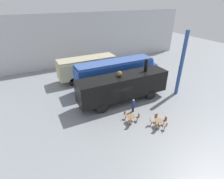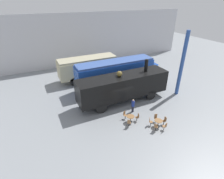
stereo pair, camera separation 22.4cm
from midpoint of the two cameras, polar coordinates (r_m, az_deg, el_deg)
name	(u,v)px [view 1 (the left image)]	position (r m, az deg, el deg)	size (l,w,h in m)	color
ground_plane	(119,104)	(20.69, 2.02, -4.83)	(80.00, 80.00, 0.00)	gray
backdrop_wall	(78,40)	(32.52, -11.31, 15.60)	(44.00, 0.15, 9.00)	silver
passenger_coach_vintage	(87,66)	(26.42, -8.34, 7.45)	(8.62, 2.74, 3.40)	beige
streamlined_locomotive	(120,71)	(24.03, 2.31, 5.93)	(12.75, 2.49, 3.79)	blue
steam_locomotive	(123,85)	(20.32, 3.42, 1.32)	(10.89, 2.56, 4.83)	black
cafe_table_near	(159,122)	(17.74, 14.68, -10.10)	(0.77, 0.77, 0.71)	black
cafe_table_mid	(131,117)	(17.79, 5.84, -9.06)	(0.78, 0.78, 0.70)	black
cafe_chair_0	(166,126)	(17.47, 16.72, -11.22)	(0.37, 0.39, 0.87)	black
cafe_chair_1	(165,120)	(18.17, 16.58, -9.47)	(0.36, 0.36, 0.87)	black
cafe_chair_2	(156,117)	(18.31, 13.88, -8.74)	(0.37, 0.39, 0.87)	black
cafe_chair_3	(151,121)	(17.70, 12.20, -9.97)	(0.41, 0.40, 0.87)	black
cafe_chair_4	(156,126)	(17.17, 13.92, -11.57)	(0.40, 0.40, 0.87)	black
cafe_chair_5	(130,122)	(17.21, 5.38, -10.62)	(0.40, 0.40, 0.87)	black
cafe_chair_6	(138,116)	(18.05, 8.14, -8.71)	(0.38, 0.36, 0.87)	black
cafe_chair_7	(125,114)	(18.20, 3.98, -8.12)	(0.37, 0.39, 0.87)	black
visitor_person	(133,105)	(19.11, 6.60, -5.05)	(0.34, 0.34, 1.58)	#262633
support_pillar	(181,64)	(22.91, 21.46, 7.70)	(0.44, 0.44, 8.00)	#2D519E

